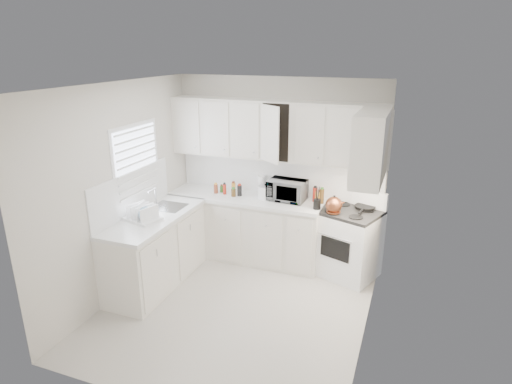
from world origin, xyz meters
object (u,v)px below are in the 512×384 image
at_px(tea_kettle, 334,204).
at_px(dish_rack, 142,211).
at_px(microwave, 287,188).
at_px(rice_cooker, 266,191).
at_px(utensil_crock, 317,197).
at_px(stove, 348,234).

bearing_deg(tea_kettle, dish_rack, -141.04).
height_order(tea_kettle, microwave, microwave).
height_order(rice_cooker, utensil_crock, utensil_crock).
bearing_deg(microwave, tea_kettle, -14.63).
relative_size(stove, microwave, 2.32).
xyz_separation_m(microwave, utensil_crock, (0.47, -0.20, -0.01)).
relative_size(tea_kettle, rice_cooker, 1.26).
bearing_deg(stove, rice_cooker, -161.73).
bearing_deg(rice_cooker, stove, -2.59).
distance_m(rice_cooker, dish_rack, 1.73).
xyz_separation_m(microwave, rice_cooker, (-0.30, -0.04, -0.07)).
bearing_deg(rice_cooker, microwave, 6.67).
height_order(tea_kettle, utensil_crock, utensil_crock).
height_order(stove, utensil_crock, utensil_crock).
bearing_deg(dish_rack, utensil_crock, 44.83).
xyz_separation_m(tea_kettle, microwave, (-0.70, 0.23, 0.06)).
height_order(microwave, dish_rack, microwave).
bearing_deg(stove, dish_rack, -131.95).
bearing_deg(utensil_crock, tea_kettle, -7.19).
height_order(utensil_crock, dish_rack, utensil_crock).
height_order(stove, microwave, microwave).
xyz_separation_m(tea_kettle, dish_rack, (-2.15, -1.10, -0.00)).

